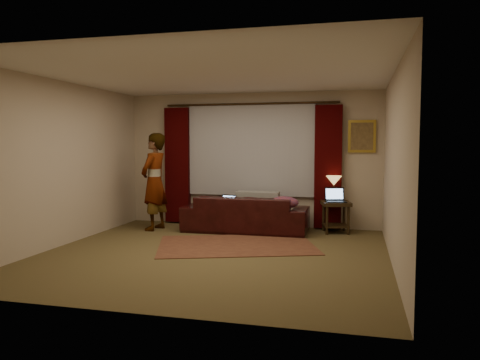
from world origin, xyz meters
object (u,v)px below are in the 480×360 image
laptop_sofa (225,202)px  end_table (336,217)px  laptop_table (336,195)px  tiffany_lamp (334,188)px  person (154,182)px  sofa (246,207)px

laptop_sofa → end_table: 2.02m
laptop_sofa → laptop_table: size_ratio=0.85×
end_table → laptop_table: 0.42m
tiffany_lamp → person: 3.32m
sofa → person: person is taller
laptop_sofa → laptop_table: bearing=29.9°
end_table → tiffany_lamp: bearing=117.4°
laptop_sofa → person: person is taller
sofa → end_table: (1.61, 0.27, -0.17)m
sofa → laptop_sofa: size_ratio=7.01×
sofa → end_table: 1.65m
sofa → laptop_table: bearing=-173.3°
laptop_sofa → laptop_table: (1.95, 0.41, 0.13)m
end_table → tiffany_lamp: 0.52m
sofa → tiffany_lamp: (1.57, 0.36, 0.34)m
laptop_sofa → person: 1.41m
sofa → person: size_ratio=1.25×
sofa → tiffany_lamp: tiffany_lamp is taller
laptop_sofa → laptop_table: laptop_table is taller
sofa → person: (-1.70, -0.25, 0.45)m
sofa → laptop_table: size_ratio=5.95×
laptop_sofa → tiffany_lamp: (1.90, 0.57, 0.23)m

